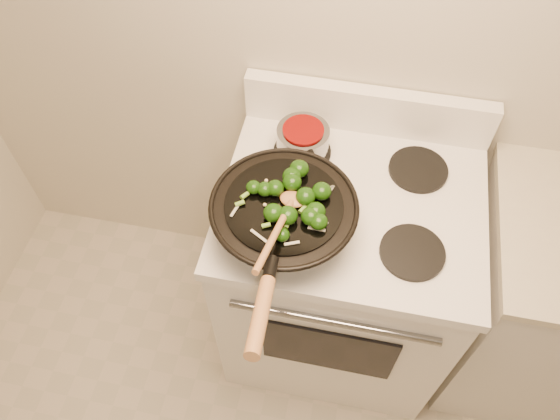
# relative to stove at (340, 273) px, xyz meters

# --- Properties ---
(stove) EXTENTS (0.78, 0.67, 1.08)m
(stove) POSITION_rel_stove_xyz_m (0.00, 0.00, 0.00)
(stove) COLOR white
(stove) RESTS_ON ground
(wok) EXTENTS (0.40, 0.66, 0.24)m
(wok) POSITION_rel_stove_xyz_m (-0.18, -0.16, 0.53)
(wok) COLOR black
(wok) RESTS_ON stove
(stirfry) EXTENTS (0.25, 0.27, 0.05)m
(stirfry) POSITION_rel_stove_xyz_m (-0.15, -0.14, 0.60)
(stirfry) COLOR #143708
(stirfry) RESTS_ON wok
(wooden_spoon) EXTENTS (0.08, 0.31, 0.11)m
(wooden_spoon) POSITION_rel_stove_xyz_m (-0.17, -0.22, 0.62)
(wooden_spoon) COLOR #A87142
(wooden_spoon) RESTS_ON wok
(saucepan) EXTENTS (0.16, 0.25, 0.10)m
(saucepan) POSITION_rel_stove_xyz_m (-0.18, 0.15, 0.51)
(saucepan) COLOR gray
(saucepan) RESTS_ON stove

